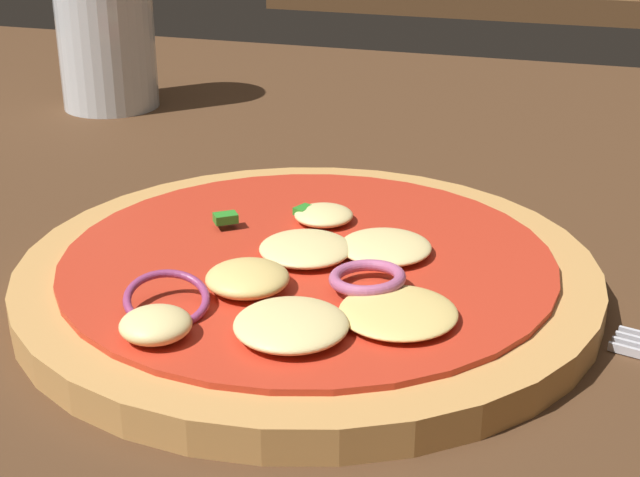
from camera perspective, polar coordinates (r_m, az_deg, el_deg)
name	(u,v)px	position (r m, az deg, el deg)	size (l,w,h in m)	color
dining_table	(424,327)	(0.47, 6.34, -5.32)	(1.33, 1.08, 0.04)	#4C301C
pizza	(308,275)	(0.46, -0.74, -2.21)	(0.28, 0.28, 0.03)	tan
beer_glass	(106,32)	(0.79, -12.83, 12.06)	(0.08, 0.08, 0.14)	silver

